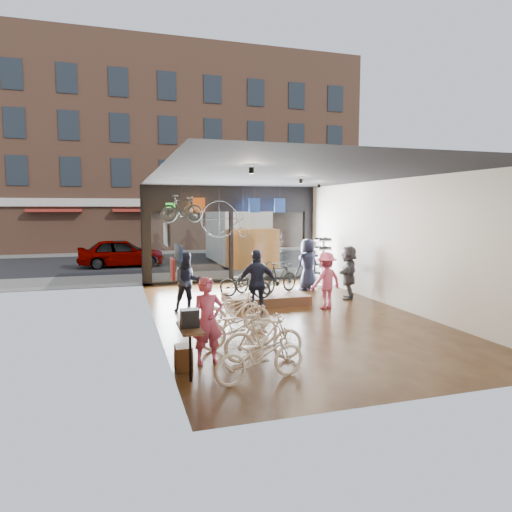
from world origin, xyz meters
name	(u,v)px	position (x,y,z in m)	size (l,w,h in m)	color
ground_plane	(283,315)	(0.00, 0.00, -0.02)	(7.00, 12.00, 0.04)	black
ceiling	(284,176)	(0.00, 0.00, 3.82)	(7.00, 12.00, 0.04)	black
wall_left	(153,250)	(-3.52, 0.00, 1.90)	(0.04, 12.00, 3.80)	olive
wall_right	(394,243)	(3.52, 0.00, 1.90)	(0.04, 12.00, 3.80)	beige
wall_back	(424,278)	(0.00, -6.02, 1.90)	(7.00, 0.04, 3.80)	beige
storefront	(231,234)	(0.00, 6.00, 1.90)	(7.00, 0.26, 3.80)	black
exit_sign	(170,205)	(-2.40, 5.88, 3.05)	(0.35, 0.06, 0.18)	#198C26
street_road	(195,258)	(0.00, 15.00, -0.01)	(30.00, 18.00, 0.02)	black
sidewalk_near	(225,276)	(0.00, 7.20, 0.06)	(30.00, 2.40, 0.12)	slate
sidewalk_far	(185,251)	(0.00, 19.00, 0.06)	(30.00, 2.00, 0.12)	slate
opposite_building	(178,151)	(0.00, 21.50, 7.00)	(26.00, 5.00, 14.00)	brown
street_car	(121,253)	(-4.19, 12.00, 0.71)	(1.68, 4.18, 1.42)	gray
box_truck	(241,238)	(1.78, 11.00, 1.42)	(2.40, 7.19, 2.83)	silver
floor_bike_0	(260,356)	(-2.11, -4.56, 0.44)	(0.59, 1.69, 0.89)	beige
floor_bike_1	(264,337)	(-1.74, -3.62, 0.47)	(0.44, 1.57, 0.94)	beige
floor_bike_2	(239,326)	(-1.98, -2.64, 0.46)	(0.61, 1.76, 0.92)	beige
floor_bike_3	(235,313)	(-1.76, -1.52, 0.49)	(0.46, 1.64, 0.99)	beige
floor_bike_4	(232,309)	(-1.65, -0.74, 0.41)	(0.54, 1.56, 0.82)	beige
display_platform	(265,298)	(-0.01, 1.59, 0.15)	(2.40, 1.80, 0.30)	#462C1A
display_bike_left	(245,284)	(-0.80, 1.10, 0.72)	(0.55, 1.59, 0.84)	black
display_bike_mid	(279,278)	(0.41, 1.47, 0.78)	(0.45, 1.60, 0.96)	black
display_bike_right	(254,276)	(-0.20, 2.10, 0.76)	(0.61, 1.76, 0.92)	black
customer_0	(208,321)	(-2.79, -3.42, 0.83)	(0.60, 0.40, 1.66)	#CC4C72
customer_1	(188,282)	(-2.50, 1.08, 0.85)	(0.83, 0.64, 1.70)	#161C33
customer_2	(257,283)	(-0.78, -0.09, 0.92)	(1.08, 0.45, 1.83)	#161C33
customer_3	(326,281)	(1.43, 0.27, 0.84)	(1.08, 0.62, 1.67)	#CC4C72
customer_4	(308,265)	(2.15, 3.26, 0.93)	(0.90, 0.59, 1.85)	#161C33
customer_5	(349,272)	(2.80, 1.42, 0.87)	(1.61, 0.51, 1.73)	#3F3F44
sunglasses_rack	(323,262)	(2.95, 3.69, 0.93)	(0.55, 0.45, 1.87)	white
wall_merch	(176,299)	(-3.38, -3.50, 1.30)	(0.40, 2.40, 2.60)	navy
penny_farthing	(227,220)	(-0.49, 4.63, 2.50)	(1.71, 0.06, 1.37)	black
hung_bike	(182,209)	(-2.19, 4.20, 2.93)	(0.45, 1.58, 0.95)	black
jersey_left	(199,205)	(-1.42, 5.20, 3.05)	(0.45, 0.03, 0.55)	#CC5919
jersey_mid	(255,205)	(0.75, 5.20, 3.05)	(0.45, 0.03, 0.55)	#1E3F99
jersey_right	(280,205)	(1.78, 5.20, 3.05)	(0.45, 0.03, 0.55)	#1E3F99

